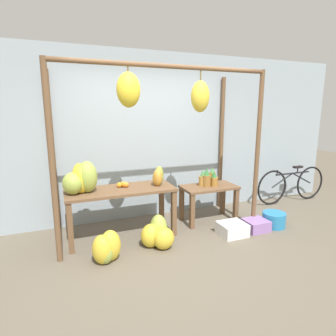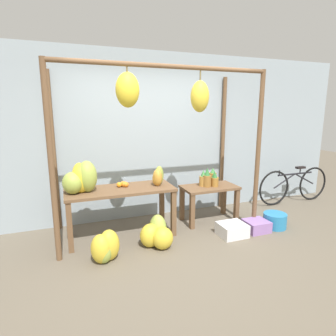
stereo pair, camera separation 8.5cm
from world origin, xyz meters
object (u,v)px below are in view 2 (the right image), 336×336
Objects in this scene: banana_pile_ground_right at (158,234)px; parked_bicycle at (294,185)px; papaya_pile at (158,177)px; pineapple_cluster at (210,179)px; blue_bucket at (275,220)px; banana_pile_on_table at (81,179)px; fruit_crate_purple at (256,226)px; orange_pile at (123,184)px; banana_pile_ground_left at (104,248)px; fruit_crate_white at (232,230)px.

parked_bicycle is at bearing 14.40° from banana_pile_ground_right.
pineapple_cluster is at bearing 6.58° from papaya_pile.
blue_bucket is at bearing -1.60° from banana_pile_ground_right.
parked_bicycle is at bearing 4.43° from banana_pile_on_table.
pineapple_cluster is at bearing 125.43° from fruit_crate_purple.
pineapple_cluster reaches higher than parked_bicycle.
papaya_pile reaches higher than fruit_crate_purple.
orange_pile is 3.55m from parked_bicycle.
banana_pile_ground_right is at bearing 11.36° from banana_pile_ground_left.
parked_bicycle is 3.07m from papaya_pile.
fruit_crate_white is at bearing -3.92° from banana_pile_ground_right.
papaya_pile is (-3.01, -0.33, 0.50)m from parked_bicycle.
parked_bicycle is at bearing 6.32° from papaya_pile.
banana_pile_ground_right is 1.25× the size of fruit_crate_white.
banana_pile_ground_left is 0.25× the size of parked_bicycle.
fruit_crate_purple is at bearing -150.76° from parked_bicycle.
banana_pile_on_table is 0.62m from orange_pile.
papaya_pile is (-0.98, 0.56, 0.77)m from fruit_crate_white.
blue_bucket is (0.81, 0.02, 0.02)m from fruit_crate_white.
parked_bicycle is at bearing 29.24° from fruit_crate_purple.
banana_pile_ground_left is at bearing -168.64° from banana_pile_ground_right.
fruit_crate_purple is at bearing 1.95° from banana_pile_ground_left.
pineapple_cluster reaches higher than fruit_crate_white.
papaya_pile is at bearing 163.31° from blue_bucket.
banana_pile_ground_right is at bearing 176.08° from fruit_crate_white.
banana_pile_ground_right is 1.72× the size of papaya_pile.
banana_pile_ground_right reaches higher than fruit_crate_purple.
banana_pile_on_table is 1.44× the size of fruit_crate_purple.
banana_pile_on_table reaches higher than blue_bucket.
banana_pile_ground_left is at bearing -177.99° from blue_bucket.
papaya_pile is (0.17, 0.48, 0.69)m from banana_pile_ground_right.
pineapple_cluster is 0.86× the size of fruit_crate_white.
pineapple_cluster is at bearing 2.65° from banana_pile_on_table.
banana_pile_ground_left reaches higher than fruit_crate_purple.
papaya_pile is (1.11, -0.01, -0.06)m from banana_pile_on_table.
fruit_crate_white is 1.11× the size of fruit_crate_purple.
fruit_crate_purple is at bearing 1.10° from fruit_crate_white.
papaya_pile reaches higher than pineapple_cluster.
parked_bicycle reaches higher than fruit_crate_purple.
banana_pile_on_table is 1.20× the size of banana_pile_ground_left.
banana_pile_on_table is 1.04× the size of banana_pile_ground_right.
orange_pile is 0.53m from papaya_pile.
banana_pile_ground_left is at bearing -119.15° from orange_pile.
banana_pile_ground_right is (0.94, -0.50, -0.75)m from banana_pile_on_table.
banana_pile_on_table is 2.73m from fruit_crate_purple.
banana_pile_on_table reaches higher than parked_bicycle.
banana_pile_ground_left is 0.86× the size of banana_pile_ground_right.
papaya_pile is 0.81× the size of fruit_crate_purple.
fruit_crate_purple is (1.94, -0.65, -0.69)m from orange_pile.
fruit_crate_purple is at bearing -177.58° from blue_bucket.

